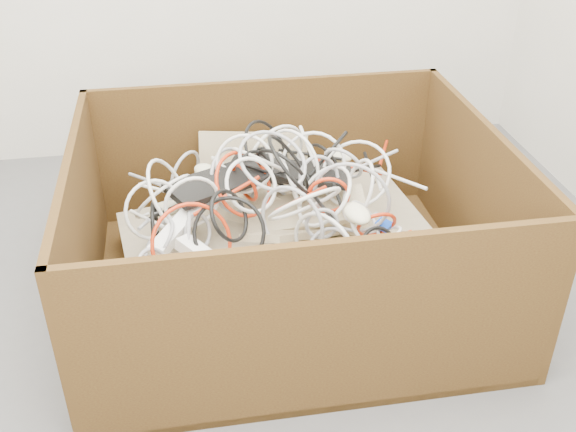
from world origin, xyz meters
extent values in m
plane|color=#565759|center=(0.00, 0.00, 0.00)|extent=(3.00, 3.00, 0.00)
cube|color=#361D0D|center=(0.17, 0.28, 0.01)|extent=(1.34, 1.12, 0.03)
cube|color=#361D0D|center=(0.17, 0.82, 0.29)|extent=(1.34, 0.02, 0.58)
cube|color=#361D0D|center=(0.17, -0.27, 0.29)|extent=(1.34, 0.03, 0.58)
cube|color=#361D0D|center=(0.83, 0.28, 0.29)|extent=(0.02, 1.07, 0.58)
cube|color=#361D0D|center=(-0.49, 0.28, 0.29)|extent=(0.03, 1.07, 0.58)
cube|color=tan|center=(0.17, 0.30, 0.08)|extent=(1.18, 1.02, 0.22)
cube|color=tan|center=(0.06, 0.22, 0.17)|extent=(0.84, 0.76, 0.23)
cube|color=beige|center=(0.00, 0.45, 0.22)|extent=(0.43, 0.24, 0.14)
cube|color=beige|center=(0.33, 0.41, 0.22)|extent=(0.40, 0.27, 0.20)
cube|color=beige|center=(0.19, -0.02, 0.18)|extent=(0.19, 0.42, 0.06)
cube|color=beige|center=(-0.30, 0.02, 0.23)|extent=(0.42, 0.21, 0.11)
cube|color=beige|center=(0.43, 0.11, 0.23)|extent=(0.25, 0.40, 0.19)
cube|color=beige|center=(0.10, 0.71, 0.34)|extent=(0.41, 0.13, 0.15)
cube|color=beige|center=(0.17, 0.22, 0.28)|extent=(0.37, 0.36, 0.23)
cube|color=beige|center=(0.24, 0.34, 0.29)|extent=(0.41, 0.18, 0.12)
cube|color=black|center=(0.19, 0.42, 0.40)|extent=(0.43, 0.28, 0.04)
cube|color=black|center=(-0.02, 0.37, 0.42)|extent=(0.42, 0.33, 0.04)
ellipsoid|color=beige|center=(-0.22, 0.36, 0.33)|extent=(0.13, 0.10, 0.04)
ellipsoid|color=beige|center=(0.41, 0.62, 0.34)|extent=(0.13, 0.14, 0.04)
ellipsoid|color=beige|center=(-0.03, -0.05, 0.32)|extent=(0.13, 0.09, 0.04)
ellipsoid|color=beige|center=(0.33, 0.06, 0.44)|extent=(0.09, 0.13, 0.04)
ellipsoid|color=beige|center=(-0.08, 0.48, 0.39)|extent=(0.12, 0.14, 0.04)
ellipsoid|color=black|center=(0.44, -0.12, 0.29)|extent=(0.13, 0.09, 0.04)
cube|color=white|center=(-0.18, 0.21, 0.36)|extent=(0.21, 0.24, 0.11)
cube|color=white|center=(-0.10, 0.02, 0.34)|extent=(0.21, 0.23, 0.08)
cube|color=#0C39B7|center=(0.44, 0.12, 0.35)|extent=(0.06, 0.06, 0.03)
torus|color=silver|center=(0.38, 0.23, 0.41)|extent=(0.11, 0.29, 0.27)
torus|color=silver|center=(0.18, 0.09, 0.47)|extent=(0.24, 0.23, 0.20)
torus|color=black|center=(0.17, 0.25, 0.51)|extent=(0.21, 0.31, 0.25)
torus|color=black|center=(0.07, 0.32, 0.48)|extent=(0.13, 0.12, 0.09)
torus|color=silver|center=(0.20, 0.42, 0.42)|extent=(0.20, 0.23, 0.29)
torus|color=silver|center=(0.09, 0.39, 0.47)|extent=(0.18, 0.21, 0.17)
torus|color=black|center=(-0.04, 0.10, 0.44)|extent=(0.15, 0.21, 0.18)
torus|color=silver|center=(-0.23, 0.39, 0.36)|extent=(0.26, 0.20, 0.25)
torus|color=silver|center=(0.28, 0.45, 0.40)|extent=(0.29, 0.17, 0.30)
torus|color=black|center=(0.11, 0.54, 0.39)|extent=(0.17, 0.05, 0.17)
torus|color=#96969B|center=(0.12, 0.27, 0.52)|extent=(0.28, 0.24, 0.19)
torus|color=silver|center=(0.26, 0.18, 0.44)|extent=(0.22, 0.30, 0.23)
torus|color=silver|center=(0.41, 0.36, 0.40)|extent=(0.23, 0.26, 0.24)
torus|color=silver|center=(0.18, 0.31, 0.43)|extent=(0.10, 0.28, 0.27)
torus|color=silver|center=(0.04, 0.20, 0.48)|extent=(0.23, 0.16, 0.20)
torus|color=silver|center=(-0.14, 0.24, 0.42)|extent=(0.25, 0.07, 0.25)
torus|color=red|center=(-0.15, 0.06, 0.38)|extent=(0.32, 0.15, 0.31)
torus|color=black|center=(0.15, 0.32, 0.45)|extent=(0.20, 0.22, 0.26)
torus|color=black|center=(0.14, 0.57, 0.40)|extent=(0.25, 0.26, 0.22)
torus|color=red|center=(0.03, 0.36, 0.41)|extent=(0.09, 0.19, 0.19)
torus|color=silver|center=(0.23, 0.00, 0.36)|extent=(0.21, 0.28, 0.34)
torus|color=red|center=(0.27, 0.16, 0.45)|extent=(0.14, 0.05, 0.14)
torus|color=silver|center=(0.37, 0.09, 0.37)|extent=(0.16, 0.23, 0.19)
torus|color=#96969B|center=(0.27, 0.32, 0.42)|extent=(0.18, 0.12, 0.19)
torus|color=#96969B|center=(0.34, 0.15, 0.43)|extent=(0.31, 0.18, 0.35)
torus|color=black|center=(0.38, -0.01, 0.37)|extent=(0.15, 0.10, 0.13)
torus|color=#96969B|center=(0.24, 0.01, 0.37)|extent=(0.14, 0.15, 0.10)
torus|color=#96969B|center=(-0.25, 0.18, 0.33)|extent=(0.15, 0.21, 0.17)
torus|color=silver|center=(0.17, 0.56, 0.39)|extent=(0.31, 0.19, 0.35)
torus|color=#96969B|center=(0.23, 0.06, 0.41)|extent=(0.13, 0.03, 0.14)
torus|color=red|center=(0.41, 0.10, 0.36)|extent=(0.17, 0.09, 0.16)
torus|color=black|center=(-0.04, 0.08, 0.40)|extent=(0.28, 0.16, 0.24)
torus|color=#96969B|center=(0.36, 0.35, 0.45)|extent=(0.16, 0.14, 0.19)
torus|color=#96969B|center=(-0.26, 0.00, 0.35)|extent=(0.11, 0.15, 0.16)
torus|color=#96969B|center=(0.14, 0.06, 0.42)|extent=(0.23, 0.24, 0.32)
torus|color=silver|center=(0.04, 0.39, 0.46)|extent=(0.27, 0.16, 0.24)
torus|color=#96969B|center=(-0.15, 0.58, 0.34)|extent=(0.16, 0.16, 0.21)
torus|color=#96969B|center=(-0.13, 0.20, 0.33)|extent=(0.11, 0.13, 0.13)
torus|color=#96969B|center=(0.00, 0.44, 0.37)|extent=(0.21, 0.26, 0.30)
torus|color=silver|center=(0.01, 0.49, 0.37)|extent=(0.22, 0.25, 0.16)
torus|color=silver|center=(-0.21, 0.32, 0.40)|extent=(0.18, 0.34, 0.31)
torus|color=black|center=(0.35, 0.55, 0.33)|extent=(0.14, 0.25, 0.27)
torus|color=silver|center=(-0.26, 0.27, 0.38)|extent=(0.23, 0.14, 0.23)
torus|color=red|center=(0.03, 0.32, 0.42)|extent=(0.24, 0.25, 0.22)
torus|color=black|center=(-0.26, 0.23, 0.34)|extent=(0.02, 0.22, 0.22)
torus|color=silver|center=(0.40, 0.07, 0.34)|extent=(0.23, 0.22, 0.12)
cylinder|color=black|center=(0.30, 0.62, 0.36)|extent=(0.22, 0.12, 0.02)
cylinder|color=red|center=(0.44, 0.58, 0.31)|extent=(0.21, 0.20, 0.03)
cylinder|color=black|center=(0.32, 0.39, 0.47)|extent=(0.17, 0.17, 0.09)
cylinder|color=black|center=(0.32, 0.26, 0.40)|extent=(0.02, 0.13, 0.04)
cylinder|color=silver|center=(0.27, 0.43, 0.46)|extent=(0.03, 0.30, 0.07)
cylinder|color=silver|center=(0.56, 0.39, 0.36)|extent=(0.16, 0.19, 0.01)
cylinder|color=red|center=(0.41, 0.02, 0.35)|extent=(0.22, 0.14, 0.04)
cylinder|color=black|center=(0.24, 0.16, 0.42)|extent=(0.05, 0.24, 0.04)
cylinder|color=silver|center=(0.50, 0.38, 0.35)|extent=(0.04, 0.15, 0.04)
cylinder|color=silver|center=(-0.24, 0.49, 0.33)|extent=(0.16, 0.05, 0.06)
cylinder|color=red|center=(0.18, 0.13, 0.46)|extent=(0.18, 0.11, 0.02)
cylinder|color=black|center=(0.49, 0.48, 0.36)|extent=(0.03, 0.19, 0.03)
cylinder|color=red|center=(0.58, 0.61, 0.34)|extent=(0.10, 0.22, 0.02)
cylinder|color=black|center=(0.07, -0.10, 0.36)|extent=(0.15, 0.08, 0.07)
cylinder|color=black|center=(0.45, -0.10, 0.31)|extent=(0.21, 0.07, 0.05)
cylinder|color=#96969B|center=(0.28, 0.49, 0.38)|extent=(0.11, 0.21, 0.03)
cylinder|color=black|center=(0.13, 0.37, 0.42)|extent=(0.23, 0.15, 0.05)
cylinder|color=black|center=(-0.23, 0.31, 0.35)|extent=(0.10, 0.10, 0.03)
cylinder|color=#96969B|center=(-0.26, 0.53, 0.34)|extent=(0.19, 0.20, 0.04)
cylinder|color=#96969B|center=(-0.27, 0.27, 0.35)|extent=(0.08, 0.13, 0.03)
cylinder|color=red|center=(-0.03, 0.24, 0.43)|extent=(0.22, 0.09, 0.09)
cylinder|color=#96969B|center=(0.50, 0.47, 0.39)|extent=(0.18, 0.03, 0.07)
cylinder|color=#96969B|center=(-0.16, 0.16, 0.38)|extent=(0.03, 0.17, 0.04)
cylinder|color=black|center=(0.47, 0.44, 0.38)|extent=(0.14, 0.11, 0.05)
cylinder|color=silver|center=(-0.28, 0.27, 0.35)|extent=(0.12, 0.14, 0.03)
camera|label=1|loc=(-0.15, -1.57, 1.48)|focal=42.38mm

